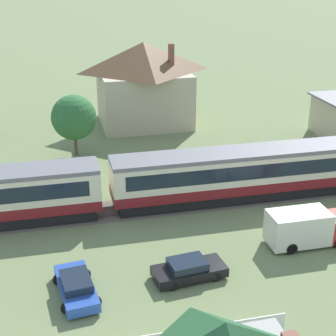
# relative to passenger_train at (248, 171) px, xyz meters

# --- Properties ---
(passenger_train) EXTENTS (65.55, 3.24, 4.04)m
(passenger_train) POSITION_rel_passenger_train_xyz_m (0.00, 0.00, 0.00)
(passenger_train) COLOR maroon
(passenger_train) RESTS_ON ground_plane
(railway_track) EXTENTS (143.97, 3.60, 0.04)m
(railway_track) POSITION_rel_passenger_train_xyz_m (0.33, 0.00, -2.24)
(railway_track) COLOR #665B51
(railway_track) RESTS_ON ground_plane
(station_house_brown_roof) EXTENTS (10.56, 9.38, 9.26)m
(station_house_brown_roof) POSITION_rel_passenger_train_xyz_m (-4.28, 21.08, 2.55)
(station_house_brown_roof) COLOR #BCB293
(station_house_brown_roof) RESTS_ON ground_plane
(parked_car_blue) EXTENTS (2.59, 4.74, 1.26)m
(parked_car_blue) POSITION_rel_passenger_train_xyz_m (-14.22, -9.93, -1.64)
(parked_car_blue) COLOR #284CA8
(parked_car_blue) RESTS_ON ground_plane
(parked_car_black) EXTENTS (4.57, 2.35, 1.25)m
(parked_car_black) POSITION_rel_passenger_train_xyz_m (-7.52, -9.77, -1.65)
(parked_car_black) COLOR black
(parked_car_black) RESTS_ON ground_plane
(delivery_truck_red) EXTENTS (5.81, 2.17, 2.43)m
(delivery_truck_red) POSITION_rel_passenger_train_xyz_m (1.26, -7.74, -1.01)
(delivery_truck_red) COLOR #B2281E
(delivery_truck_red) RESTS_ON ground_plane
(yard_tree_0) EXTENTS (4.29, 4.29, 5.98)m
(yard_tree_0) POSITION_rel_passenger_train_xyz_m (-12.67, 12.59, 1.58)
(yard_tree_0) COLOR brown
(yard_tree_0) RESTS_ON ground_plane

